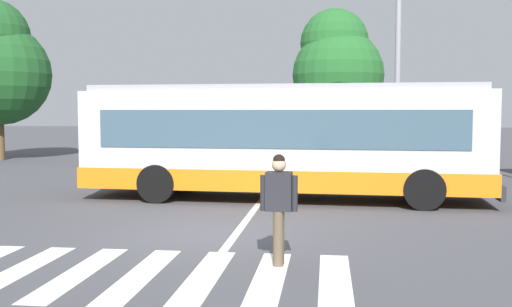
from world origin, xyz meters
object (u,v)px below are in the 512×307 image
(parked_car_teal, at_px, (246,149))
(background_tree_right, at_px, (337,66))
(parked_car_black, at_px, (373,149))
(parked_car_blue, at_px, (312,149))
(city_transit_bus, at_px, (284,141))
(parked_car_white, at_px, (133,147))
(parked_car_charcoal, at_px, (192,148))
(pedestrian_crossing_street, at_px, (279,203))
(parked_car_red, at_px, (438,150))
(twin_arm_street_lamp, at_px, (398,30))

(parked_car_teal, relative_size, background_tree_right, 0.62)
(parked_car_black, bearing_deg, parked_car_teal, -172.11)
(parked_car_blue, bearing_deg, city_transit_bus, -92.89)
(parked_car_white, bearing_deg, parked_car_charcoal, -1.30)
(parked_car_white, distance_m, parked_car_black, 10.67)
(city_transit_bus, relative_size, pedestrian_crossing_street, 6.30)
(parked_car_white, height_order, parked_car_charcoal, same)
(city_transit_bus, bearing_deg, pedestrian_crossing_street, -86.39)
(parked_car_teal, bearing_deg, parked_car_black, 7.89)
(pedestrian_crossing_street, relative_size, parked_car_white, 0.37)
(parked_car_black, relative_size, parked_car_red, 0.99)
(parked_car_white, relative_size, parked_car_red, 0.99)
(pedestrian_crossing_street, bearing_deg, parked_car_black, 81.00)
(twin_arm_street_lamp, bearing_deg, parked_car_teal, 150.50)
(parked_car_blue, xyz_separation_m, background_tree_right, (1.12, 4.39, 3.88))
(pedestrian_crossing_street, xyz_separation_m, background_tree_right, (1.18, 21.05, 3.68))
(city_transit_bus, xyz_separation_m, background_tree_right, (1.61, 14.16, 3.06))
(parked_car_white, relative_size, parked_car_teal, 1.00)
(parked_car_blue, bearing_deg, parked_car_teal, -172.17)
(parked_car_black, distance_m, twin_arm_street_lamp, 6.14)
(parked_car_white, bearing_deg, city_transit_bus, -53.09)
(parked_car_black, bearing_deg, background_tree_right, 110.71)
(pedestrian_crossing_street, xyz_separation_m, parked_car_blue, (0.06, 16.66, -0.20))
(city_transit_bus, bearing_deg, parked_car_charcoal, 115.74)
(parked_car_red, distance_m, twin_arm_street_lamp, 6.22)
(parked_car_blue, height_order, parked_car_red, same)
(parked_car_blue, relative_size, parked_car_red, 0.98)
(parked_car_red, bearing_deg, parked_car_teal, -177.59)
(parked_car_charcoal, height_order, twin_arm_street_lamp, twin_arm_street_lamp)
(parked_car_charcoal, height_order, parked_car_blue, same)
(city_transit_bus, height_order, parked_car_black, city_transit_bus)
(parked_car_charcoal, height_order, parked_car_teal, same)
(pedestrian_crossing_street, distance_m, parked_car_white, 18.70)
(background_tree_right, bearing_deg, twin_arm_street_lamp, -76.01)
(parked_car_white, bearing_deg, background_tree_right, 24.32)
(parked_car_white, distance_m, parked_car_blue, 8.03)
(city_transit_bus, bearing_deg, parked_car_red, 59.22)
(pedestrian_crossing_street, bearing_deg, parked_car_charcoal, 107.27)
(pedestrian_crossing_street, distance_m, parked_car_blue, 16.66)
(parked_car_black, distance_m, parked_car_red, 2.69)
(parked_car_blue, distance_m, parked_car_black, 2.67)
(parked_car_black, xyz_separation_m, twin_arm_street_lamp, (0.51, -4.14, 4.50))
(parked_car_teal, bearing_deg, parked_car_white, 172.88)
(pedestrian_crossing_street, height_order, parked_car_white, pedestrian_crossing_street)
(city_transit_bus, relative_size, background_tree_right, 1.45)
(parked_car_red, bearing_deg, pedestrian_crossing_street, -107.87)
(parked_car_blue, relative_size, parked_car_black, 0.99)
(parked_car_charcoal, relative_size, twin_arm_street_lamp, 0.54)
(pedestrian_crossing_street, bearing_deg, background_tree_right, 86.80)
(parked_car_blue, bearing_deg, parked_car_black, 7.95)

